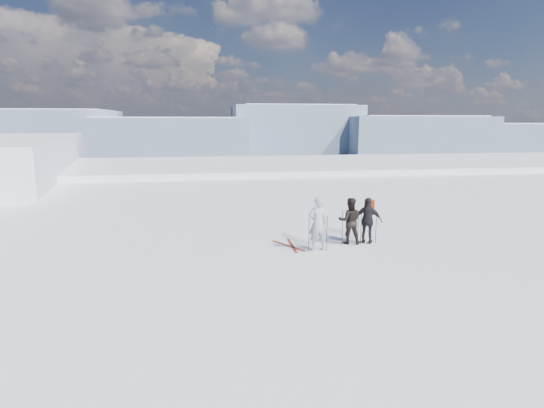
{
  "coord_description": "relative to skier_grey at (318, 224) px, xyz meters",
  "views": [
    {
      "loc": [
        -4.38,
        -10.2,
        4.31
      ],
      "look_at": [
        -2.25,
        3.0,
        1.72
      ],
      "focal_mm": 28.0,
      "sensor_mm": 36.0,
      "label": 1
    }
  ],
  "objects": [
    {
      "name": "lake_basin",
      "position": [
        0.63,
        26.71,
        -7.43
      ],
      "size": [
        820.0,
        820.0,
        71.62
      ],
      "color": "white",
      "rests_on": "ground"
    },
    {
      "name": "far_mountain_range",
      "position": [
        30.23,
        451.49,
        -8.13
      ],
      "size": [
        770.0,
        110.0,
        53.0
      ],
      "color": "slate",
      "rests_on": "ground"
    },
    {
      "name": "skier_grey",
      "position": [
        0.0,
        0.0,
        0.0
      ],
      "size": [
        0.72,
        0.51,
        1.87
      ],
      "primitive_type": "imported",
      "rotation": [
        0.0,
        0.0,
        3.24
      ],
      "color": "#A0A5AE",
      "rests_on": "ground"
    },
    {
      "name": "skier_dark",
      "position": [
        1.35,
        0.62,
        -0.1
      ],
      "size": [
        0.94,
        0.8,
        1.67
      ],
      "primitive_type": "imported",
      "rotation": [
        0.0,
        0.0,
        2.92
      ],
      "color": "black",
      "rests_on": "ground"
    },
    {
      "name": "skier_pack",
      "position": [
        2.0,
        0.54,
        -0.1
      ],
      "size": [
        1.06,
        0.84,
        1.67
      ],
      "primitive_type": "imported",
      "rotation": [
        0.0,
        0.0,
        2.63
      ],
      "color": "black",
      "rests_on": "ground"
    },
    {
      "name": "backpack",
      "position": [
        2.13,
        0.76,
        1.01
      ],
      "size": [
        0.41,
        0.35,
        0.54
      ],
      "primitive_type": "cube",
      "rotation": [
        0.0,
        0.0,
        2.63
      ],
      "color": "#CF4513",
      "rests_on": "skier_pack"
    },
    {
      "name": "ski_poles",
      "position": [
        1.11,
        0.29,
        -0.33
      ],
      "size": [
        2.66,
        0.75,
        1.26
      ],
      "color": "black",
      "rests_on": "ground"
    },
    {
      "name": "skis_loose",
      "position": [
        -0.81,
        0.61,
        -0.92
      ],
      "size": [
        0.93,
        1.7,
        0.03
      ],
      "color": "black",
      "rests_on": "ground"
    }
  ]
}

